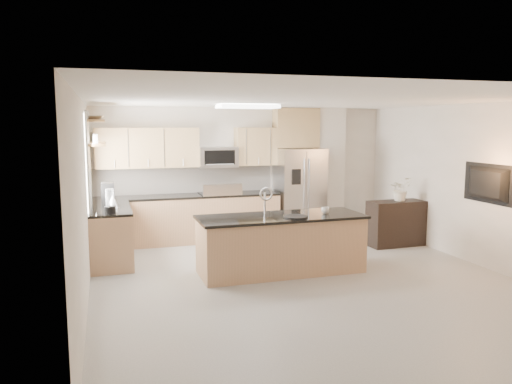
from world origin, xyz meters
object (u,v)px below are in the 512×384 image
object	(u,v)px
kettle	(113,201)
television	(484,184)
platter	(295,217)
bowl	(95,117)
coffee_maker	(108,195)
credenza	(396,223)
range	(220,216)
microwave	(218,157)
flower_vase	(401,183)
island	(281,244)
blender	(110,203)
refrigerator	(299,192)
cup	(325,210)

from	to	relation	value
kettle	television	size ratio (longest dim) A/B	0.24
platter	bowl	size ratio (longest dim) A/B	0.97
platter	coffee_maker	world-z (taller)	coffee_maker
credenza	bowl	xyz separation A→B (m)	(-5.31, 0.72, 1.96)
bowl	kettle	bearing A→B (deg)	-61.71
range	platter	xyz separation A→B (m)	(0.57, -2.60, 0.42)
microwave	flower_vase	xyz separation A→B (m)	(3.13, -1.54, -0.45)
microwave	platter	distance (m)	2.88
island	platter	distance (m)	0.52
kettle	blender	bearing A→B (deg)	-95.25
refrigerator	coffee_maker	world-z (taller)	refrigerator
cup	coffee_maker	size ratio (longest dim) A/B	0.33
refrigerator	kettle	world-z (taller)	refrigerator
range	kettle	world-z (taller)	kettle
flower_vase	island	bearing A→B (deg)	-160.14
flower_vase	television	bearing A→B (deg)	-77.56
island	coffee_maker	world-z (taller)	coffee_maker
microwave	refrigerator	bearing A→B (deg)	-5.86
range	microwave	xyz separation A→B (m)	(0.00, 0.12, 1.16)
range	kettle	distance (m)	2.38
island	cup	distance (m)	0.87
television	microwave	bearing A→B (deg)	47.25
microwave	flower_vase	bearing A→B (deg)	-26.20
kettle	flower_vase	xyz separation A→B (m)	(5.16, -0.29, 0.15)
television	flower_vase	bearing A→B (deg)	12.44
blender	television	distance (m)	5.78
platter	flower_vase	xyz separation A→B (m)	(2.56, 1.18, 0.29)
credenza	refrigerator	bearing A→B (deg)	133.60
credenza	flower_vase	xyz separation A→B (m)	(0.07, 0.00, 0.76)
microwave	coffee_maker	xyz separation A→B (m)	(-2.09, -1.04, -0.52)
platter	kettle	size ratio (longest dim) A/B	1.47
range	coffee_maker	world-z (taller)	coffee_maker
range	coffee_maker	bearing A→B (deg)	-156.41
refrigerator	television	bearing A→B (deg)	-58.96
island	bowl	world-z (taller)	bowl
kettle	microwave	bearing A→B (deg)	31.68
island	cup	size ratio (longest dim) A/B	19.86
blender	credenza	bearing A→B (deg)	2.75
platter	television	bearing A→B (deg)	-10.06
refrigerator	television	xyz separation A→B (m)	(1.85, -3.07, 0.46)
cup	kettle	xyz separation A→B (m)	(-3.16, 1.31, 0.10)
cup	bowl	world-z (taller)	bowl
cup	blender	world-z (taller)	blender
coffee_maker	bowl	world-z (taller)	bowl
island	platter	bearing A→B (deg)	-52.42
cup	blender	bearing A→B (deg)	166.55
credenza	platter	xyz separation A→B (m)	(-2.49, -1.18, 0.47)
island	bowl	bearing A→B (deg)	147.14
island	kettle	bearing A→B (deg)	151.98
refrigerator	bowl	size ratio (longest dim) A/B	4.62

